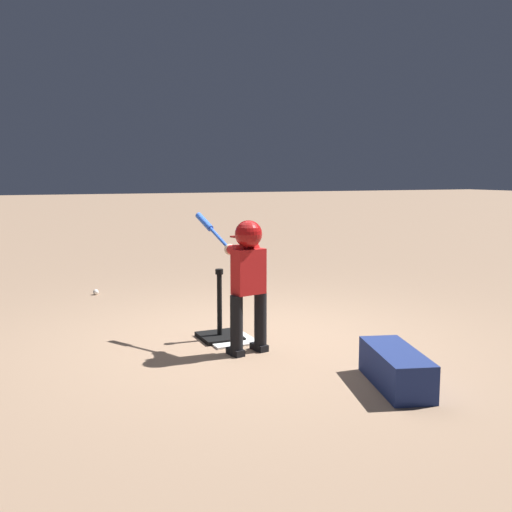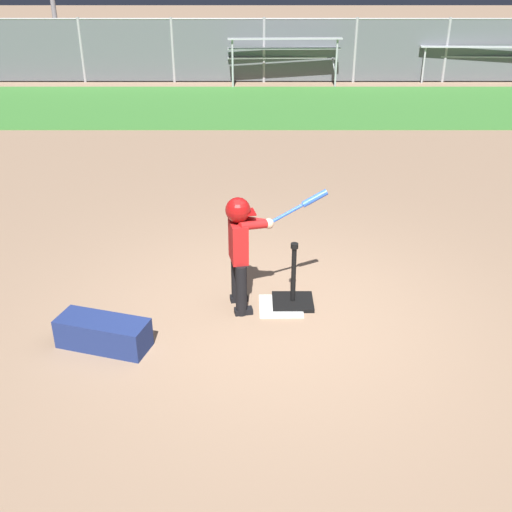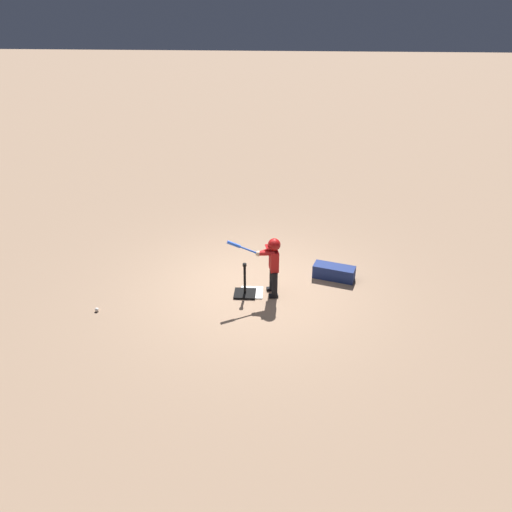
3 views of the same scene
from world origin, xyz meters
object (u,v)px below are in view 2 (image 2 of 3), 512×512
Objects in this scene: bleachers_right_center at (281,58)px; equipment_bag at (103,333)px; bleachers_far_right at (476,61)px; bleachers_center at (43,59)px; batter_child at (241,240)px; batting_tee at (292,295)px.

equipment_bag is at bearing -99.03° from bleachers_right_center.
bleachers_far_right is 4.57× the size of equipment_bag.
equipment_bag is at bearing -70.63° from bleachers_center.
batter_child is 1.45× the size of equipment_bag.
bleachers_right_center reaches higher than bleachers_far_right.
bleachers_right_center is at bearing 97.53° from equipment_bag.
batting_tee is 0.18× the size of bleachers_far_right.
bleachers_center is 12.95m from bleachers_far_right.
batting_tee is at bearing -115.23° from bleachers_far_right.
batting_tee is 0.57× the size of batter_child.
batter_child is 14.75m from bleachers_far_right.
batting_tee is at bearing -91.63° from bleachers_right_center.
batter_child is at bearing -65.19° from bleachers_center.
bleachers_right_center is (0.88, 12.76, -0.12)m from batter_child.
equipment_bag is (5.01, -14.24, -0.35)m from bleachers_center.
bleachers_right_center is at bearing 86.05° from batter_child.
bleachers_right_center reaches higher than batter_child.
bleachers_far_right is (6.16, 13.08, 0.41)m from batting_tee.
batter_child is 0.41× the size of bleachers_center.
bleachers_center is 3.53× the size of equipment_bag.
bleachers_center is at bearing 173.70° from bleachers_right_center.
bleachers_far_right is (5.80, 0.38, -0.14)m from bleachers_right_center.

